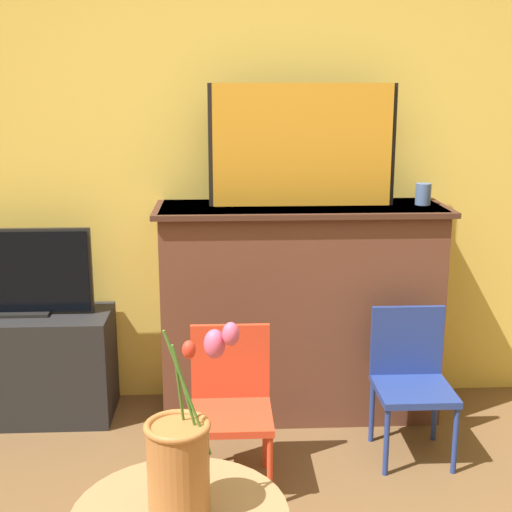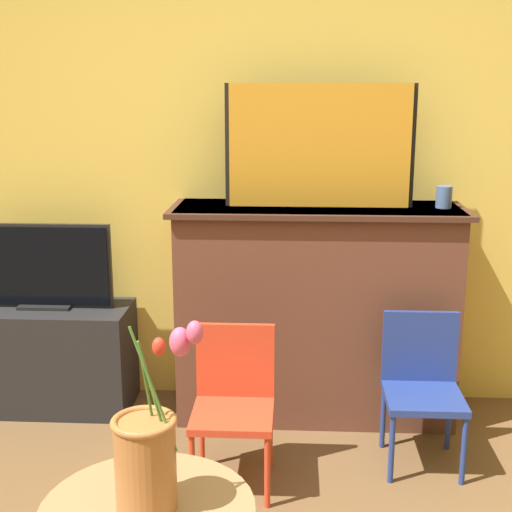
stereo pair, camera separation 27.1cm
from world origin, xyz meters
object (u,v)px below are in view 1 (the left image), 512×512
Objects in this scene: chair_red at (231,398)px; chair_blue at (411,374)px; painting at (302,145)px; tv_monitor at (20,273)px; vase_tulips at (180,460)px.

chair_red is 0.83m from chair_blue.
painting is 1.35× the size of chair_blue.
painting reaches higher than chair_blue.
painting is 1.22m from chair_red.
tv_monitor reaches higher than chair_red.
tv_monitor is (-1.35, -0.00, -0.60)m from painting.
chair_blue is at bearing -13.73° from tv_monitor.
vase_tulips is (-0.15, -1.00, 0.29)m from chair_red.
tv_monitor is at bearing 117.38° from vase_tulips.
chair_red is at bearing -33.01° from tv_monitor.
painting is 1.85m from vase_tulips.
chair_red is at bearing 81.66° from vase_tulips.
tv_monitor is at bearing 146.99° from chair_red.
tv_monitor reaches higher than chair_blue.
chair_red is 1.21× the size of vase_tulips.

